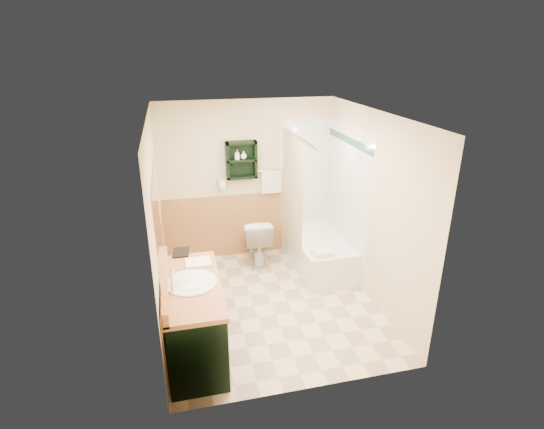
{
  "coord_description": "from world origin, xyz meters",
  "views": [
    {
      "loc": [
        -1.07,
        -4.52,
        3.1
      ],
      "look_at": [
        0.07,
        0.2,
        1.15
      ],
      "focal_mm": 28.0,
      "sensor_mm": 36.0,
      "label": 1
    }
  ],
  "objects_px": {
    "wall_shelf": "(241,160)",
    "soap_bottle_b": "(244,156)",
    "vanity_book": "(172,244)",
    "hair_dryer": "(222,184)",
    "bathtub": "(318,251)",
    "toilet": "(256,240)",
    "soap_bottle_a": "(237,157)",
    "vanity": "(194,319)"
  },
  "relations": [
    {
      "from": "wall_shelf",
      "to": "soap_bottle_b",
      "type": "height_order",
      "value": "wall_shelf"
    },
    {
      "from": "vanity_book",
      "to": "hair_dryer",
      "type": "bearing_deg",
      "value": 67.31
    },
    {
      "from": "vanity_book",
      "to": "bathtub",
      "type": "bearing_deg",
      "value": 27.13
    },
    {
      "from": "toilet",
      "to": "soap_bottle_b",
      "type": "xyz_separation_m",
      "value": [
        -0.12,
        0.24,
        1.25
      ]
    },
    {
      "from": "vanity_book",
      "to": "soap_bottle_a",
      "type": "xyz_separation_m",
      "value": [
        1.0,
        1.41,
        0.61
      ]
    },
    {
      "from": "toilet",
      "to": "soap_bottle_a",
      "type": "relative_size",
      "value": 5.32
    },
    {
      "from": "hair_dryer",
      "to": "vanity_book",
      "type": "relative_size",
      "value": 0.97
    },
    {
      "from": "hair_dryer",
      "to": "vanity",
      "type": "xyz_separation_m",
      "value": [
        -0.59,
        -2.15,
        -0.77
      ]
    },
    {
      "from": "wall_shelf",
      "to": "bathtub",
      "type": "relative_size",
      "value": 0.37
    },
    {
      "from": "hair_dryer",
      "to": "bathtub",
      "type": "bearing_deg",
      "value": -24.25
    },
    {
      "from": "wall_shelf",
      "to": "vanity_book",
      "type": "height_order",
      "value": "wall_shelf"
    },
    {
      "from": "wall_shelf",
      "to": "soap_bottle_b",
      "type": "distance_m",
      "value": 0.07
    },
    {
      "from": "vanity_book",
      "to": "toilet",
      "type": "bearing_deg",
      "value": 49.09
    },
    {
      "from": "bathtub",
      "to": "wall_shelf",
      "type": "bearing_deg",
      "value": 150.84
    },
    {
      "from": "vanity",
      "to": "vanity_book",
      "type": "xyz_separation_m",
      "value": [
        -0.17,
        0.71,
        0.55
      ]
    },
    {
      "from": "bathtub",
      "to": "soap_bottle_b",
      "type": "bearing_deg",
      "value": 150.25
    },
    {
      "from": "soap_bottle_a",
      "to": "soap_bottle_b",
      "type": "distance_m",
      "value": 0.09
    },
    {
      "from": "hair_dryer",
      "to": "toilet",
      "type": "bearing_deg",
      "value": -31.08
    },
    {
      "from": "bathtub",
      "to": "vanity_book",
      "type": "xyz_separation_m",
      "value": [
        -2.08,
        -0.84,
        0.74
      ]
    },
    {
      "from": "hair_dryer",
      "to": "soap_bottle_a",
      "type": "bearing_deg",
      "value": -7.13
    },
    {
      "from": "toilet",
      "to": "vanity_book",
      "type": "relative_size",
      "value": 2.99
    },
    {
      "from": "wall_shelf",
      "to": "vanity_book",
      "type": "distance_m",
      "value": 1.85
    },
    {
      "from": "bathtub",
      "to": "vanity_book",
      "type": "height_order",
      "value": "vanity_book"
    },
    {
      "from": "soap_bottle_a",
      "to": "vanity_book",
      "type": "bearing_deg",
      "value": -125.41
    },
    {
      "from": "vanity_book",
      "to": "soap_bottle_b",
      "type": "bearing_deg",
      "value": 57.34
    },
    {
      "from": "wall_shelf",
      "to": "vanity_book",
      "type": "xyz_separation_m",
      "value": [
        -1.06,
        -1.41,
        -0.57
      ]
    },
    {
      "from": "vanity",
      "to": "bathtub",
      "type": "distance_m",
      "value": 2.47
    },
    {
      "from": "vanity",
      "to": "vanity_book",
      "type": "distance_m",
      "value": 0.91
    },
    {
      "from": "soap_bottle_b",
      "to": "soap_bottle_a",
      "type": "bearing_deg",
      "value": 180.0
    },
    {
      "from": "toilet",
      "to": "soap_bottle_b",
      "type": "relative_size",
      "value": 6.41
    },
    {
      "from": "vanity_book",
      "to": "soap_bottle_b",
      "type": "distance_m",
      "value": 1.89
    },
    {
      "from": "hair_dryer",
      "to": "vanity_book",
      "type": "xyz_separation_m",
      "value": [
        -0.76,
        -1.44,
        -0.22
      ]
    },
    {
      "from": "hair_dryer",
      "to": "soap_bottle_b",
      "type": "height_order",
      "value": "soap_bottle_b"
    },
    {
      "from": "bathtub",
      "to": "soap_bottle_a",
      "type": "height_order",
      "value": "soap_bottle_a"
    },
    {
      "from": "vanity",
      "to": "soap_bottle_b",
      "type": "bearing_deg",
      "value": 66.31
    },
    {
      "from": "hair_dryer",
      "to": "toilet",
      "type": "distance_m",
      "value": 0.99
    },
    {
      "from": "bathtub",
      "to": "toilet",
      "type": "xyz_separation_m",
      "value": [
        -0.87,
        0.33,
        0.12
      ]
    },
    {
      "from": "wall_shelf",
      "to": "soap_bottle_a",
      "type": "xyz_separation_m",
      "value": [
        -0.06,
        -0.01,
        0.05
      ]
    },
    {
      "from": "bathtub",
      "to": "vanity",
      "type": "bearing_deg",
      "value": -141.11
    },
    {
      "from": "toilet",
      "to": "wall_shelf",
      "type": "bearing_deg",
      "value": -55.24
    },
    {
      "from": "soap_bottle_a",
      "to": "wall_shelf",
      "type": "bearing_deg",
      "value": 4.74
    },
    {
      "from": "toilet",
      "to": "soap_bottle_b",
      "type": "distance_m",
      "value": 1.28
    }
  ]
}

